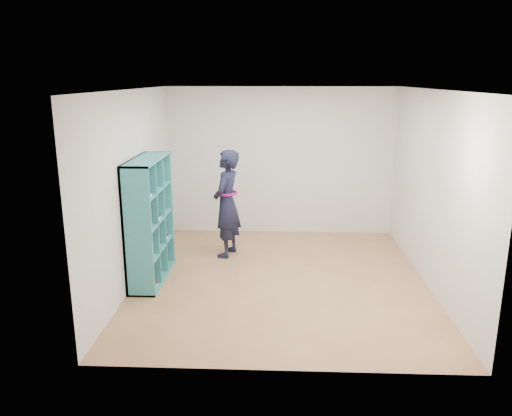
{
  "coord_description": "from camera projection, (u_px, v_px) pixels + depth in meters",
  "views": [
    {
      "loc": [
        -0.06,
        -6.53,
        2.76
      ],
      "look_at": [
        -0.36,
        0.3,
        0.96
      ],
      "focal_mm": 35.0,
      "sensor_mm": 36.0,
      "label": 1
    }
  ],
  "objects": [
    {
      "name": "smartphone",
      "position": [
        220.0,
        195.0,
        7.85
      ],
      "size": [
        0.03,
        0.09,
        0.12
      ],
      "rotation": [
        0.35,
        0.0,
        -0.23
      ],
      "color": "silver",
      "rests_on": "person"
    },
    {
      "name": "wall_back",
      "position": [
        281.0,
        162.0,
        8.85
      ],
      "size": [
        4.0,
        0.02,
        2.6
      ],
      "primitive_type": "cube",
      "color": "silver",
      "rests_on": "floor"
    },
    {
      "name": "ceiling",
      "position": [
        283.0,
        90.0,
        6.34
      ],
      "size": [
        4.5,
        4.5,
        0.0
      ],
      "primitive_type": "plane",
      "color": "white",
      "rests_on": "wall_back"
    },
    {
      "name": "wall_front",
      "position": [
        283.0,
        243.0,
        4.5
      ],
      "size": [
        4.0,
        0.02,
        2.6
      ],
      "primitive_type": "cube",
      "color": "silver",
      "rests_on": "floor"
    },
    {
      "name": "person",
      "position": [
        227.0,
        204.0,
        7.76
      ],
      "size": [
        0.54,
        0.69,
        1.69
      ],
      "rotation": [
        0.0,
        0.0,
        -1.81
      ],
      "color": "black",
      "rests_on": "floor"
    },
    {
      "name": "floor",
      "position": [
        280.0,
        279.0,
        7.01
      ],
      "size": [
        4.5,
        4.5,
        0.0
      ],
      "primitive_type": "plane",
      "color": "#996845",
      "rests_on": "ground"
    },
    {
      "name": "wall_left",
      "position": [
        134.0,
        188.0,
        6.76
      ],
      "size": [
        0.02,
        4.5,
        2.6
      ],
      "primitive_type": "cube",
      "color": "silver",
      "rests_on": "floor"
    },
    {
      "name": "bookshelf",
      "position": [
        147.0,
        221.0,
        6.83
      ],
      "size": [
        0.37,
        1.28,
        1.71
      ],
      "color": "teal",
      "rests_on": "floor"
    },
    {
      "name": "wall_right",
      "position": [
        433.0,
        191.0,
        6.59
      ],
      "size": [
        0.02,
        4.5,
        2.6
      ],
      "primitive_type": "cube",
      "color": "silver",
      "rests_on": "floor"
    }
  ]
}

